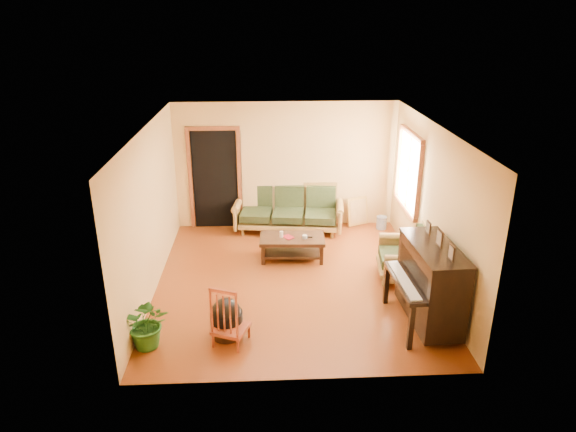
{
  "coord_description": "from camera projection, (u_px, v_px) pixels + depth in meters",
  "views": [
    {
      "loc": [
        -0.46,
        -7.62,
        4.2
      ],
      "look_at": [
        -0.07,
        0.2,
        1.1
      ],
      "focal_mm": 32.0,
      "sensor_mm": 36.0,
      "label": 1
    }
  ],
  "objects": [
    {
      "name": "piano",
      "position": [
        431.0,
        285.0,
        7.26
      ],
      "size": [
        0.87,
        1.42,
        1.22
      ],
      "primitive_type": "cube",
      "rotation": [
        0.0,
        0.0,
        0.04
      ],
      "color": "black",
      "rests_on": "floor"
    },
    {
      "name": "red_chair",
      "position": [
        230.0,
        314.0,
        6.86
      ],
      "size": [
        0.57,
        0.59,
        0.91
      ],
      "primitive_type": "cube",
      "rotation": [
        0.0,
        0.0,
        -0.39
      ],
      "color": "maroon",
      "rests_on": "floor"
    },
    {
      "name": "glass_jar",
      "position": [
        305.0,
        237.0,
        9.23
      ],
      "size": [
        0.12,
        0.12,
        0.06
      ],
      "primitive_type": "cylinder",
      "rotation": [
        0.0,
        0.0,
        -0.42
      ],
      "color": "white",
      "rests_on": "coffee_table"
    },
    {
      "name": "leaning_frame",
      "position": [
        358.0,
        211.0,
        10.81
      ],
      "size": [
        0.48,
        0.29,
        0.64
      ],
      "primitive_type": "cube",
      "rotation": [
        0.0,
        0.0,
        0.41
      ],
      "color": "#BB913E",
      "rests_on": "floor"
    },
    {
      "name": "floor",
      "position": [
        293.0,
        281.0,
        8.64
      ],
      "size": [
        5.0,
        5.0,
        0.0
      ],
      "primitive_type": "plane",
      "color": "#60270C",
      "rests_on": "ground"
    },
    {
      "name": "window",
      "position": [
        409.0,
        171.0,
        9.4
      ],
      "size": [
        0.12,
        1.36,
        1.46
      ],
      "primitive_type": "cube",
      "color": "white",
      "rests_on": "right_wall"
    },
    {
      "name": "footstool",
      "position": [
        227.0,
        322.0,
        7.1
      ],
      "size": [
        0.51,
        0.51,
        0.43
      ],
      "primitive_type": "cylinder",
      "rotation": [
        0.0,
        0.0,
        0.15
      ],
      "color": "black",
      "rests_on": "floor"
    },
    {
      "name": "coffee_table",
      "position": [
        292.0,
        248.0,
        9.37
      ],
      "size": [
        1.2,
        0.7,
        0.42
      ],
      "primitive_type": "cube",
      "rotation": [
        0.0,
        0.0,
        -0.05
      ],
      "color": "black",
      "rests_on": "floor"
    },
    {
      "name": "doorway",
      "position": [
        215.0,
        180.0,
        10.5
      ],
      "size": [
        1.08,
        0.16,
        2.05
      ],
      "primitive_type": "cube",
      "color": "black",
      "rests_on": "floor"
    },
    {
      "name": "sofa",
      "position": [
        288.0,
        209.0,
        10.49
      ],
      "size": [
        2.28,
        1.18,
        0.93
      ],
      "primitive_type": "cube",
      "rotation": [
        0.0,
        0.0,
        -0.12
      ],
      "color": "olive",
      "rests_on": "floor"
    },
    {
      "name": "remote",
      "position": [
        309.0,
        237.0,
        9.28
      ],
      "size": [
        0.15,
        0.07,
        0.01
      ],
      "primitive_type": "cube",
      "rotation": [
        0.0,
        0.0,
        -0.2
      ],
      "color": "black",
      "rests_on": "coffee_table"
    },
    {
      "name": "armchair",
      "position": [
        402.0,
        252.0,
        8.6
      ],
      "size": [
        0.99,
        1.03,
        0.93
      ],
      "primitive_type": "cube",
      "rotation": [
        0.0,
        0.0,
        -0.12
      ],
      "color": "olive",
      "rests_on": "floor"
    },
    {
      "name": "ceramic_crock",
      "position": [
        381.0,
        223.0,
        10.69
      ],
      "size": [
        0.27,
        0.27,
        0.27
      ],
      "primitive_type": "cylinder",
      "rotation": [
        0.0,
        0.0,
        0.32
      ],
      "color": "#375FA7",
      "rests_on": "floor"
    },
    {
      "name": "candle",
      "position": [
        281.0,
        234.0,
        9.26
      ],
      "size": [
        0.08,
        0.08,
        0.11
      ],
      "primitive_type": "cylinder",
      "rotation": [
        0.0,
        0.0,
        0.26
      ],
      "color": "white",
      "rests_on": "coffee_table"
    },
    {
      "name": "potted_plant",
      "position": [
        147.0,
        323.0,
        6.82
      ],
      "size": [
        0.69,
        0.61,
        0.73
      ],
      "primitive_type": "imported",
      "rotation": [
        0.0,
        0.0,
        -0.07
      ],
      "color": "#1E5217",
      "rests_on": "floor"
    },
    {
      "name": "book",
      "position": [
        285.0,
        238.0,
        9.22
      ],
      "size": [
        0.23,
        0.25,
        0.02
      ],
      "primitive_type": "imported",
      "rotation": [
        0.0,
        0.0,
        0.58
      ],
      "color": "maroon",
      "rests_on": "coffee_table"
    }
  ]
}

